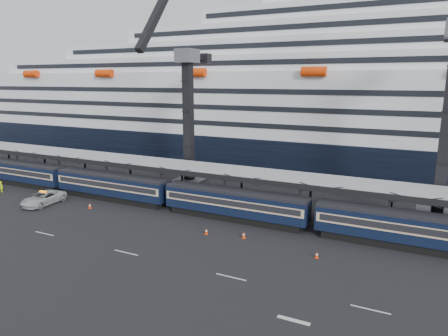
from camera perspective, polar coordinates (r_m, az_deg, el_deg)
The scene contains 13 objects.
ground at distance 40.18m, azimuth 6.15°, elevation -13.42°, with size 260.00×260.00×0.00m, color black.
lane_markings at distance 34.01m, azimuth 16.70°, elevation -19.07°, with size 111.00×4.27×0.02m.
train at distance 49.57m, azimuth 5.08°, elevation -5.54°, with size 133.05×3.00×4.05m.
canopy at distance 51.09m, azimuth 11.64°, elevation -1.65°, with size 130.00×6.25×5.53m.
cruise_ship at distance 81.34m, azimuth 16.83°, elevation 8.34°, with size 214.09×28.84×34.00m.
crane_dark_near at distance 61.89m, azimuth -5.31°, elevation 7.27°, with size 4.50×17.75×35.08m.
crane_dark_mid at distance 51.98m, azimuth 29.40°, elevation 6.32°, with size 4.50×18.24×39.64m.
pickup_truck at distance 62.86m, azimuth -24.38°, elevation -3.95°, with size 3.05×6.60×1.84m, color #ADB1B4.
worker at distance 72.69m, azimuth -29.20°, elevation -2.34°, with size 0.65×0.42×1.77m, color #CCFF0D.
traffic_cone_b at distance 58.72m, azimuth -18.63°, elevation -5.10°, with size 0.42×0.42×0.85m.
traffic_cone_c at distance 45.68m, azimuth 2.84°, elevation -9.52°, with size 0.41×0.41×0.82m.
traffic_cone_d at distance 46.77m, azimuth -2.56°, elevation -9.00°, with size 0.39×0.39×0.78m.
traffic_cone_e at distance 42.00m, azimuth 13.12°, elevation -11.97°, with size 0.35×0.35×0.71m.
Camera 1 is at (11.92, -34.13, 17.54)m, focal length 32.00 mm.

